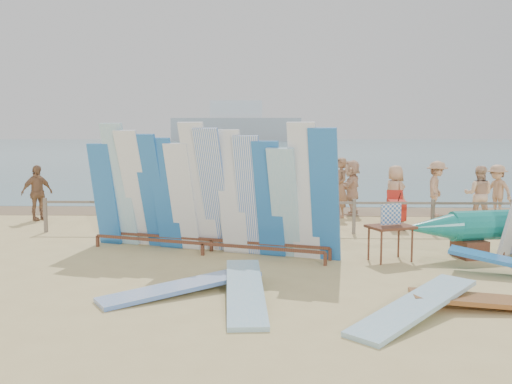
{
  "coord_description": "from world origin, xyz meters",
  "views": [
    {
      "loc": [
        -0.15,
        -10.78,
        2.56
      ],
      "look_at": [
        -0.51,
        2.62,
        1.11
      ],
      "focal_mm": 38.0,
      "sensor_mm": 36.0,
      "label": 1
    }
  ],
  "objects_px": {
    "beachgoer_8": "(479,194)",
    "main_surfboard_rack": "(207,195)",
    "flat_board_a": "(245,301)",
    "beachgoer_2": "(150,197)",
    "flat_board_b": "(415,317)",
    "beachgoer_0": "(136,193)",
    "flat_board_e": "(182,293)",
    "beachgoer_5": "(352,187)",
    "beachgoer_9": "(437,188)",
    "beachgoer_6": "(395,193)",
    "beachgoer_1": "(210,190)",
    "beachgoer_extra_0": "(497,191)",
    "flat_board_c": "(505,309)",
    "beachgoer_7": "(340,188)",
    "beach_chair_left": "(311,219)",
    "beachgoer_extra_1": "(37,193)",
    "stroller": "(396,214)",
    "vendor_table": "(390,242)",
    "beach_chair_right": "(306,217)",
    "beachgoer_4": "(263,195)"
  },
  "relations": [
    {
      "from": "beachgoer_0",
      "to": "beachgoer_extra_1",
      "type": "relative_size",
      "value": 0.95
    },
    {
      "from": "main_surfboard_rack",
      "to": "beachgoer_2",
      "type": "relative_size",
      "value": 3.65
    },
    {
      "from": "beachgoer_extra_1",
      "to": "beachgoer_1",
      "type": "relative_size",
      "value": 1.03
    },
    {
      "from": "beachgoer_9",
      "to": "flat_board_b",
      "type": "bearing_deg",
      "value": -176.62
    },
    {
      "from": "flat_board_a",
      "to": "stroller",
      "type": "height_order",
      "value": "stroller"
    },
    {
      "from": "beachgoer_2",
      "to": "beach_chair_left",
      "type": "bearing_deg",
      "value": 72.45
    },
    {
      "from": "beach_chair_left",
      "to": "beachgoer_0",
      "type": "relative_size",
      "value": 0.59
    },
    {
      "from": "beachgoer_9",
      "to": "beachgoer_6",
      "type": "bearing_deg",
      "value": 147.46
    },
    {
      "from": "vendor_table",
      "to": "main_surfboard_rack",
      "type": "bearing_deg",
      "value": 148.79
    },
    {
      "from": "beachgoer_extra_1",
      "to": "main_surfboard_rack",
      "type": "bearing_deg",
      "value": -90.45
    },
    {
      "from": "flat_board_e",
      "to": "beachgoer_5",
      "type": "relative_size",
      "value": 1.55
    },
    {
      "from": "main_surfboard_rack",
      "to": "beachgoer_0",
      "type": "distance_m",
      "value": 5.48
    },
    {
      "from": "beachgoer_extra_0",
      "to": "beachgoer_0",
      "type": "bearing_deg",
      "value": -115.53
    },
    {
      "from": "beachgoer_8",
      "to": "main_surfboard_rack",
      "type": "bearing_deg",
      "value": 51.89
    },
    {
      "from": "flat_board_b",
      "to": "flat_board_e",
      "type": "relative_size",
      "value": 1.0
    },
    {
      "from": "beachgoer_9",
      "to": "beachgoer_7",
      "type": "height_order",
      "value": "beachgoer_7"
    },
    {
      "from": "vendor_table",
      "to": "beachgoer_6",
      "type": "bearing_deg",
      "value": 54.23
    },
    {
      "from": "beachgoer_0",
      "to": "beachgoer_5",
      "type": "bearing_deg",
      "value": -34.5
    },
    {
      "from": "beachgoer_6",
      "to": "flat_board_b",
      "type": "bearing_deg",
      "value": 144.46
    },
    {
      "from": "flat_board_c",
      "to": "beachgoer_7",
      "type": "xyz_separation_m",
      "value": [
        -1.3,
        8.74,
        0.92
      ]
    },
    {
      "from": "flat_board_e",
      "to": "beachgoer_6",
      "type": "relative_size",
      "value": 1.64
    },
    {
      "from": "main_surfboard_rack",
      "to": "beachgoer_9",
      "type": "bearing_deg",
      "value": 58.56
    },
    {
      "from": "beach_chair_left",
      "to": "beachgoer_6",
      "type": "distance_m",
      "value": 2.92
    },
    {
      "from": "beach_chair_right",
      "to": "beachgoer_4",
      "type": "relative_size",
      "value": 0.57
    },
    {
      "from": "flat_board_e",
      "to": "beachgoer_8",
      "type": "bearing_deg",
      "value": 100.51
    },
    {
      "from": "main_surfboard_rack",
      "to": "beachgoer_8",
      "type": "relative_size",
      "value": 3.38
    },
    {
      "from": "flat_board_a",
      "to": "beachgoer_extra_0",
      "type": "distance_m",
      "value": 11.54
    },
    {
      "from": "beachgoer_1",
      "to": "beachgoer_extra_0",
      "type": "bearing_deg",
      "value": 147.15
    },
    {
      "from": "flat_board_c",
      "to": "stroller",
      "type": "bearing_deg",
      "value": 3.77
    },
    {
      "from": "beachgoer_7",
      "to": "beachgoer_8",
      "type": "relative_size",
      "value": 1.11
    },
    {
      "from": "beachgoer_extra_0",
      "to": "beachgoer_5",
      "type": "relative_size",
      "value": 0.93
    },
    {
      "from": "beach_chair_left",
      "to": "beachgoer_5",
      "type": "relative_size",
      "value": 0.53
    },
    {
      "from": "flat_board_b",
      "to": "beachgoer_0",
      "type": "bearing_deg",
      "value": 168.75
    },
    {
      "from": "flat_board_a",
      "to": "beachgoer_2",
      "type": "distance_m",
      "value": 7.91
    },
    {
      "from": "flat_board_b",
      "to": "beachgoer_6",
      "type": "bearing_deg",
      "value": 122.95
    },
    {
      "from": "flat_board_a",
      "to": "beachgoer_extra_1",
      "type": "distance_m",
      "value": 10.07
    },
    {
      "from": "beach_chair_right",
      "to": "stroller",
      "type": "bearing_deg",
      "value": -41.0
    },
    {
      "from": "flat_board_c",
      "to": "beachgoer_9",
      "type": "relative_size",
      "value": 1.57
    },
    {
      "from": "beachgoer_0",
      "to": "beachgoer_8",
      "type": "relative_size",
      "value": 0.94
    },
    {
      "from": "flat_board_b",
      "to": "beachgoer_4",
      "type": "height_order",
      "value": "beachgoer_4"
    },
    {
      "from": "vendor_table",
      "to": "beach_chair_left",
      "type": "xyz_separation_m",
      "value": [
        -1.32,
        3.75,
        -0.12
      ]
    },
    {
      "from": "vendor_table",
      "to": "flat_board_e",
      "type": "relative_size",
      "value": 0.43
    },
    {
      "from": "beachgoer_4",
      "to": "flat_board_b",
      "type": "bearing_deg",
      "value": 120.27
    },
    {
      "from": "beach_chair_right",
      "to": "beachgoer_1",
      "type": "relative_size",
      "value": 0.59
    },
    {
      "from": "vendor_table",
      "to": "flat_board_c",
      "type": "distance_m",
      "value": 3.2
    },
    {
      "from": "beachgoer_6",
      "to": "beachgoer_7",
      "type": "bearing_deg",
      "value": 41.17
    },
    {
      "from": "stroller",
      "to": "beachgoer_extra_0",
      "type": "height_order",
      "value": "beachgoer_extra_0"
    },
    {
      "from": "beachgoer_4",
      "to": "beachgoer_5",
      "type": "height_order",
      "value": "beachgoer_5"
    },
    {
      "from": "beachgoer_extra_0",
      "to": "beachgoer_0",
      "type": "relative_size",
      "value": 1.03
    },
    {
      "from": "beach_chair_right",
      "to": "beachgoer_0",
      "type": "xyz_separation_m",
      "value": [
        -5.06,
        1.33,
        0.5
      ]
    }
  ]
}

